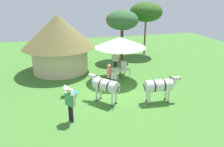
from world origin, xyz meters
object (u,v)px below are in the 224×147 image
patio_dining_table (120,70)px  guest_beside_umbrella (109,74)px  guest_behind_table (115,59)px  zebra_nearest_camera (105,85)px  zebra_by_umbrella (159,86)px  acacia_tree_right_background (122,20)px  shade_umbrella (120,42)px  standing_watcher (70,102)px  patio_chair_near_lawn (114,77)px  patio_chair_east_end (123,67)px  thatched_hut (59,40)px  acacia_tree_far_lawn (146,12)px  striped_lounge_chair (71,92)px

patio_dining_table → guest_beside_umbrella: (-1.21, -1.54, 0.37)m
guest_behind_table → zebra_nearest_camera: bearing=-78.9°
zebra_by_umbrella → acacia_tree_right_background: 9.09m
shade_umbrella → standing_watcher: 6.49m
standing_watcher → patio_chair_near_lawn: bearing=102.5°
guest_behind_table → acacia_tree_right_background: bearing=96.8°
patio_chair_east_end → guest_beside_umbrella: 3.16m
shade_umbrella → zebra_by_umbrella: 4.51m
patio_dining_table → guest_behind_table: (0.14, 1.72, 0.33)m
guest_beside_umbrella → shade_umbrella: bearing=-12.9°
patio_dining_table → patio_chair_east_end: patio_chair_east_end is taller
shade_umbrella → patio_chair_east_end: 2.46m
standing_watcher → patio_dining_table: bearing=103.0°
patio_chair_near_lawn → patio_chair_east_end: 2.33m
guest_behind_table → zebra_by_umbrella: size_ratio=0.74×
patio_chair_near_lawn → zebra_by_umbrella: zebra_by_umbrella is taller
thatched_hut → zebra_nearest_camera: size_ratio=3.17×
patio_chair_east_end → guest_behind_table: (-0.44, 0.71, 0.46)m
shade_umbrella → patio_dining_table: shade_umbrella is taller
acacia_tree_far_lawn → striped_lounge_chair: bearing=-135.8°
patio_dining_table → zebra_by_umbrella: size_ratio=0.65×
standing_watcher → zebra_nearest_camera: bearing=89.3°
zebra_nearest_camera → zebra_by_umbrella: bearing=-54.4°
shade_umbrella → zebra_nearest_camera: (-1.89, -3.28, -1.68)m
zebra_nearest_camera → standing_watcher: bearing=176.9°
patio_chair_east_end → acacia_tree_far_lawn: size_ratio=0.18×
patio_chair_east_end → acacia_tree_far_lawn: (3.81, 4.91, 3.61)m
patio_chair_east_end → zebra_nearest_camera: bearing=90.1°
striped_lounge_chair → zebra_nearest_camera: (1.83, -1.32, 0.76)m
patio_chair_near_lawn → zebra_nearest_camera: (-1.19, -2.35, 0.50)m
patio_chair_east_end → guest_beside_umbrella: bearing=84.9°
thatched_hut → patio_chair_east_end: (4.61, -1.93, -1.96)m
shade_umbrella → patio_chair_east_end: size_ratio=3.94×
patio_chair_east_end → thatched_hut: bearing=7.3°
patio_chair_near_lawn → standing_watcher: 5.14m
zebra_nearest_camera → acacia_tree_right_background: acacia_tree_right_background is taller
patio_chair_east_end → acacia_tree_far_lawn: bearing=-97.8°
patio_chair_near_lawn → acacia_tree_right_background: (2.30, 5.58, 3.06)m
shade_umbrella → patio_chair_near_lawn: bearing=-127.1°
patio_dining_table → patio_chair_near_lawn: size_ratio=1.60×
standing_watcher → striped_lounge_chair: 3.01m
patio_chair_near_lawn → striped_lounge_chair: (-3.02, -1.03, -0.27)m
patio_dining_table → patio_chair_near_lawn: (-0.70, -0.93, -0.13)m
striped_lounge_chair → patio_chair_east_end: bearing=138.6°
striped_lounge_chair → guest_behind_table: bearing=147.6°
zebra_by_umbrella → guest_behind_table: bearing=-167.3°
thatched_hut → acacia_tree_right_background: (5.62, 1.71, 1.10)m
guest_beside_umbrella → guest_behind_table: guest_beside_umbrella is taller
zebra_nearest_camera → acacia_tree_right_background: 9.04m
patio_chair_east_end → zebra_nearest_camera: 4.98m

